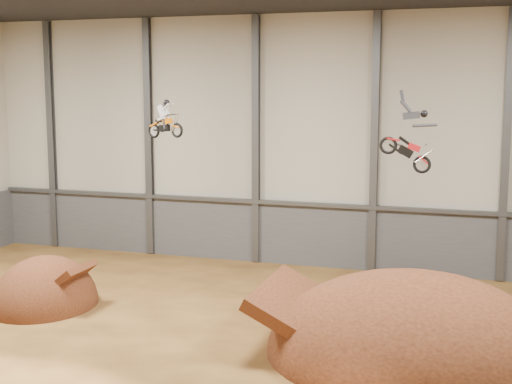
{
  "coord_description": "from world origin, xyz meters",
  "views": [
    {
      "loc": [
        8.93,
        -23.38,
        10.07
      ],
      "look_at": [
        0.14,
        4.0,
        5.78
      ],
      "focal_mm": 50.0,
      "sensor_mm": 36.0,
      "label": 1
    }
  ],
  "objects_px": {
    "takeoff_ramp": "(45,306)",
    "landing_ramp": "(412,357)",
    "fmx_rider_a": "(165,117)",
    "fmx_rider_b": "(402,131)"
  },
  "relations": [
    {
      "from": "fmx_rider_a",
      "to": "fmx_rider_b",
      "type": "distance_m",
      "value": 11.15
    },
    {
      "from": "fmx_rider_a",
      "to": "landing_ramp",
      "type": "bearing_deg",
      "value": -1.08
    },
    {
      "from": "takeoff_ramp",
      "to": "landing_ramp",
      "type": "xyz_separation_m",
      "value": [
        16.81,
        -1.2,
        0.0
      ]
    },
    {
      "from": "landing_ramp",
      "to": "fmx_rider_b",
      "type": "xyz_separation_m",
      "value": [
        -0.92,
        2.41,
        8.32
      ]
    },
    {
      "from": "fmx_rider_a",
      "to": "fmx_rider_b",
      "type": "bearing_deg",
      "value": 9.08
    },
    {
      "from": "landing_ramp",
      "to": "fmx_rider_a",
      "type": "xyz_separation_m",
      "value": [
        -11.92,
        4.18,
        8.64
      ]
    },
    {
      "from": "takeoff_ramp",
      "to": "fmx_rider_a",
      "type": "bearing_deg",
      "value": 31.42
    },
    {
      "from": "takeoff_ramp",
      "to": "fmx_rider_a",
      "type": "height_order",
      "value": "fmx_rider_a"
    },
    {
      "from": "fmx_rider_a",
      "to": "takeoff_ramp",
      "type": "bearing_deg",
      "value": -130.32
    },
    {
      "from": "takeoff_ramp",
      "to": "landing_ramp",
      "type": "distance_m",
      "value": 16.85
    }
  ]
}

